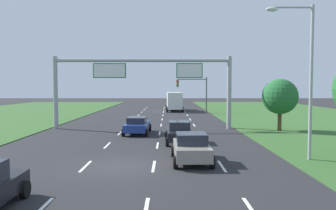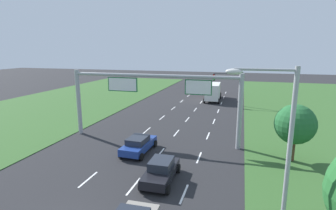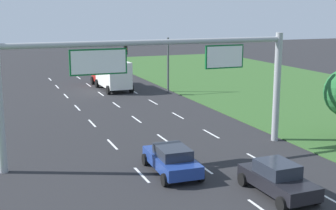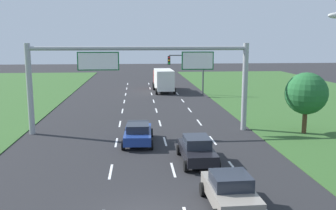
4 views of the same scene
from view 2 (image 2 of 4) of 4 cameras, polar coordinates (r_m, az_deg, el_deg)
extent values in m
cube|color=white|center=(20.22, -16.99, -15.22)|extent=(0.14, 2.40, 0.01)
cube|color=white|center=(24.99, -9.50, -9.47)|extent=(0.14, 2.40, 0.01)
cube|color=white|center=(30.20, -4.65, -5.53)|extent=(0.14, 2.40, 0.01)
cube|color=white|center=(35.65, -1.29, -2.75)|extent=(0.14, 2.40, 0.01)
cube|color=white|center=(41.26, 1.16, -0.71)|extent=(0.14, 2.40, 0.01)
cube|color=white|center=(46.97, 3.01, 0.84)|extent=(0.14, 2.40, 0.01)
cube|color=white|center=(52.74, 4.46, 2.05)|extent=(0.14, 2.40, 0.01)
cube|color=white|center=(58.56, 5.62, 3.02)|extent=(0.14, 2.40, 0.01)
cube|color=white|center=(18.71, -7.49, -17.11)|extent=(0.14, 2.40, 0.01)
cube|color=white|center=(23.78, -1.71, -10.44)|extent=(0.14, 2.40, 0.01)
cube|color=white|center=(29.21, 1.84, -6.11)|extent=(0.14, 2.40, 0.01)
cube|color=white|center=(34.82, 4.23, -3.14)|extent=(0.14, 2.40, 0.01)
cube|color=white|center=(40.54, 5.95, -1.00)|extent=(0.14, 2.40, 0.01)
cube|color=white|center=(46.34, 7.23, 0.60)|extent=(0.14, 2.40, 0.01)
cube|color=white|center=(52.18, 8.23, 1.85)|extent=(0.14, 2.40, 0.01)
cube|color=white|center=(58.05, 9.03, 2.85)|extent=(0.14, 2.40, 0.01)
cube|color=white|center=(17.77, 3.53, -18.72)|extent=(0.14, 2.40, 0.01)
cube|color=white|center=(23.05, 6.78, -11.27)|extent=(0.14, 2.40, 0.01)
cube|color=white|center=(28.61, 8.71, -6.64)|extent=(0.14, 2.40, 0.01)
cube|color=white|center=(34.32, 9.98, -3.52)|extent=(0.14, 2.40, 0.01)
cube|color=white|center=(40.12, 10.88, -1.30)|extent=(0.14, 2.40, 0.01)
cube|color=white|center=(45.97, 11.55, 0.36)|extent=(0.14, 2.40, 0.01)
cube|color=white|center=(51.85, 12.07, 1.65)|extent=(0.14, 2.40, 0.01)
cube|color=white|center=(57.76, 12.48, 2.67)|extent=(0.14, 2.40, 0.01)
cube|color=navy|center=(23.95, -6.38, -8.73)|extent=(2.00, 4.49, 0.62)
cube|color=#232833|center=(23.61, -6.58, -7.57)|extent=(1.60, 2.21, 0.53)
cylinder|color=black|center=(25.85, -6.78, -7.89)|extent=(0.24, 0.65, 0.64)
cylinder|color=black|center=(25.16, -2.82, -8.39)|extent=(0.24, 0.65, 0.64)
cylinder|color=black|center=(23.07, -10.26, -10.51)|extent=(0.24, 0.65, 0.64)
cylinder|color=black|center=(22.30, -5.88, -11.19)|extent=(0.24, 0.65, 0.64)
cube|color=black|center=(18.96, -1.56, -14.46)|extent=(1.85, 4.28, 0.62)
cube|color=#232833|center=(18.78, -1.48, -12.66)|extent=(1.52, 1.94, 0.60)
cylinder|color=black|center=(20.69, -2.76, -13.05)|extent=(0.23, 0.64, 0.64)
cylinder|color=black|center=(20.27, 2.26, -13.61)|extent=(0.23, 0.64, 0.64)
cylinder|color=black|center=(18.04, -5.90, -17.11)|extent=(0.23, 0.64, 0.64)
cylinder|color=black|center=(17.55, -0.09, -17.92)|extent=(0.23, 0.64, 0.64)
cube|color=#B21E19|center=(51.52, 10.10, 3.40)|extent=(2.25, 2.16, 2.20)
cube|color=silver|center=(47.45, 9.73, 2.98)|extent=(2.51, 5.86, 2.68)
cylinder|color=black|center=(52.28, 8.86, 2.35)|extent=(0.30, 0.91, 0.90)
cylinder|color=black|center=(52.12, 11.33, 2.23)|extent=(0.30, 0.91, 0.90)
cylinder|color=black|center=(50.03, 8.51, 1.93)|extent=(0.30, 0.91, 0.90)
cylinder|color=black|center=(49.85, 11.28, 1.79)|extent=(0.30, 0.91, 0.90)
cylinder|color=black|center=(45.53, 7.91, 0.95)|extent=(0.30, 0.91, 0.90)
cylinder|color=black|center=(45.34, 10.95, 0.80)|extent=(0.30, 0.91, 0.90)
cylinder|color=#9EA0A5|center=(29.82, -18.85, 0.57)|extent=(0.44, 0.44, 7.00)
cylinder|color=#9EA0A5|center=(24.64, 15.37, -1.52)|extent=(0.44, 0.44, 7.00)
cylinder|color=#9EA0A5|center=(25.55, -3.51, 6.41)|extent=(16.80, 0.32, 0.32)
cube|color=#0C5B28|center=(26.86, -9.86, 4.45)|extent=(3.17, 0.12, 1.42)
cube|color=white|center=(26.80, -9.92, 4.43)|extent=(3.01, 0.01, 1.26)
cube|color=#0C5B28|center=(24.55, 6.62, 3.85)|extent=(2.52, 0.12, 1.42)
cube|color=white|center=(24.49, 6.60, 3.83)|extent=(2.36, 0.01, 1.26)
cylinder|color=#47494F|center=(43.85, 15.75, 3.31)|extent=(0.20, 0.20, 5.60)
cylinder|color=#47494F|center=(43.62, 12.96, 6.66)|extent=(4.50, 0.14, 0.14)
cube|color=black|center=(43.85, 9.97, 5.95)|extent=(0.32, 0.36, 1.10)
sphere|color=red|center=(43.62, 9.96, 6.41)|extent=(0.22, 0.22, 0.22)
sphere|color=orange|center=(43.65, 9.95, 5.93)|extent=(0.22, 0.22, 0.22)
sphere|color=green|center=(43.69, 9.93, 5.44)|extent=(0.22, 0.22, 0.22)
cylinder|color=#9EA0A5|center=(11.50, 24.44, -13.96)|extent=(0.18, 0.18, 8.50)
cylinder|color=#9EA0A5|center=(10.32, 20.33, 7.24)|extent=(2.20, 0.10, 0.10)
ellipsoid|color=silver|center=(10.30, 14.15, 7.05)|extent=(0.64, 0.32, 0.24)
cylinder|color=#513823|center=(24.12, 25.47, -8.82)|extent=(0.35, 0.35, 1.97)
sphere|color=#22602F|center=(23.47, 25.96, -3.78)|extent=(3.23, 3.23, 3.23)
camera|label=1|loc=(10.87, -120.41, -33.99)|focal=35.00mm
camera|label=3|loc=(17.27, -77.32, 0.61)|focal=50.00mm
camera|label=4|loc=(10.20, -102.56, -13.09)|focal=40.00mm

